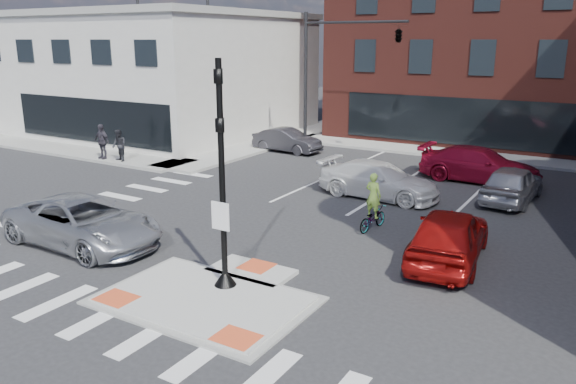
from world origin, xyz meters
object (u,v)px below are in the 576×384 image
Objects in this scene: bg_car_red at (480,165)px; bg_car_dark at (287,140)px; silver_suv at (83,222)px; pedestrian_a at (119,145)px; red_sedan at (449,235)px; pedestrian_b at (102,141)px; bg_car_silver at (512,184)px; white_pickup at (379,180)px; cyclist at (373,211)px.

bg_car_dark is at bearing 83.56° from bg_car_red.
pedestrian_a is (-8.45, 9.31, 0.23)m from silver_suv.
pedestrian_b is (-20.36, 4.54, 0.27)m from red_sedan.
red_sedan is 17.80m from bg_car_dark.
bg_car_red is at bearing -93.41° from bg_car_dark.
red_sedan is at bearing -11.04° from pedestrian_b.
bg_car_silver is at bearing 26.76° from pedestrian_a.
red_sedan is 0.89× the size of bg_car_red.
bg_car_red is at bearing -28.01° from white_pickup.
red_sedan is (10.57, 4.77, 0.05)m from silver_suv.
bg_car_dark is at bearing 68.82° from pedestrian_a.
red_sedan is 20.86m from pedestrian_b.
bg_car_red is (3.01, 5.04, 0.05)m from white_pickup.
silver_suv is 1.09× the size of white_pickup.
pedestrian_a is at bearing -2.67° from cyclist.
bg_car_red is (9.03, 15.41, 0.02)m from silver_suv.
bg_car_dark is 2.05× the size of cyclist.
cyclist is (-3.53, -6.30, -0.07)m from bg_car_silver.
pedestrian_b reaches higher than white_pickup.
red_sedan is 1.16× the size of bg_car_dark.
white_pickup is 5.87m from bg_car_red.
cyclist reaches higher than bg_car_red.
bg_car_red is at bearing 36.38° from pedestrian_a.
cyclist is at bearing -48.66° from silver_suv.
pedestrian_a reaches higher than bg_car_dark.
silver_suv is 1.34× the size of bg_car_dark.
silver_suv is at bearing 48.23° from cyclist.
bg_car_red is at bearing -91.76° from cyclist.
red_sedan reaches higher than white_pickup.
silver_suv is at bearing -30.62° from pedestrian_a.
pedestrian_a is (-17.48, -6.10, 0.21)m from bg_car_red.
cyclist is at bearing 170.94° from bg_car_red.
bg_car_silver is 19.72m from pedestrian_a.
bg_car_dark is at bearing 47.47° from pedestrian_b.
white_pickup is at bearing -123.59° from bg_car_dark.
bg_car_silver is at bearing -62.96° from white_pickup.
white_pickup is 3.01× the size of pedestrian_a.
pedestrian_b is at bearing 139.69° from bg_car_dark.
white_pickup is 0.93× the size of bg_car_red.
bg_car_silver is 7.22m from cyclist.
bg_car_red reaches higher than white_pickup.
cyclist is at bearing -157.55° from white_pickup.
red_sedan is 3.48m from cyclist.
cyclist is (9.95, -10.55, -0.00)m from bg_car_dark.
red_sedan reaches higher than bg_car_silver.
bg_car_silver is (0.42, 7.84, -0.07)m from red_sedan.
bg_car_dark is 2.21× the size of pedestrian_b.
pedestrian_a is (-14.47, -1.06, 0.26)m from white_pickup.
white_pickup is 5.46m from bg_car_silver.
pedestrian_a is at bearing 109.96° from bg_car_red.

